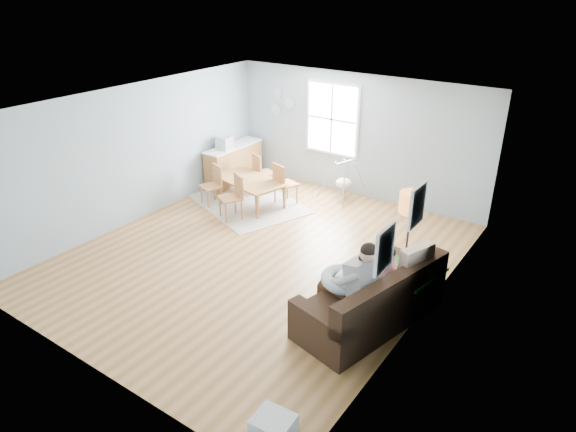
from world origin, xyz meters
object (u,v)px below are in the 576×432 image
Objects in this scene: chair_sw at (214,183)px; counter at (234,164)px; father at (352,281)px; toddler at (381,268)px; chair_nw at (261,171)px; sofa at (373,304)px; floor_lamp at (410,212)px; chair_ne at (283,182)px; dining_table at (249,192)px; baby_swing at (344,182)px; chair_se at (234,194)px; monitor at (224,143)px.

chair_sw is 1.32m from counter.
father is 1.52× the size of toddler.
toddler reaches higher than chair_nw.
counter is at bearing 149.00° from sofa.
father is 0.83× the size of floor_lamp.
chair_sw is (-4.52, 2.18, -0.29)m from father.
toddler is 1.02× the size of chair_ne.
counter is at bearing 157.13° from dining_table.
dining_table is 1.79× the size of chair_nw.
counter is (-0.48, 1.23, -0.02)m from chair_sw.
chair_ne is (-3.56, 1.83, -0.91)m from floor_lamp.
sofa is 5.28m from chair_nw.
toddler is 0.89× the size of baby_swing.
father reaches higher than chair_nw.
sofa is 4.22m from chair_se.
floor_lamp is 4.01m from baby_swing.
baby_swing is (1.55, 1.42, 0.11)m from dining_table.
chair_sw is at bearing -68.85° from counter.
floor_lamp is (0.28, 1.17, 0.67)m from father.
chair_nw is at bearing 141.03° from father.
dining_table is 1.73× the size of chair_se.
chair_ne is at bearing -3.53° from monitor.
floor_lamp is 4.57m from dining_table.
chair_ne is (0.83, -0.32, 0.02)m from chair_nw.
father is at bearing -26.96° from chair_se.
chair_ne is 1.78m from counter.
sofa is at bearing -31.00° from counter.
monitor reaches higher than chair_nw.
chair_sw is (-4.71, 1.67, -0.30)m from toddler.
toddler reaches higher than dining_table.
chair_sw is (-0.62, -0.41, 0.20)m from dining_table.
baby_swing is at bearing 40.08° from chair_sw.
baby_swing is (1.34, 2.14, -0.14)m from chair_se.
baby_swing is (-2.53, 3.50, -0.40)m from toddler.
floor_lamp reaches higher than chair_sw.
chair_se is at bearing -60.04° from dining_table.
chair_se is 2.53m from baby_swing.
toddler is 4.61m from dining_table.
chair_ne reaches higher than baby_swing.
toddler is at bearing -19.36° from chair_se.
sofa is 5.96m from monitor.
monitor is 0.30× the size of baby_swing.
sofa is 1.52× the size of dining_table.
floor_lamp is at bearing -4.98° from dining_table.
counter is (-0.90, 0.10, -0.04)m from chair_nw.
father is 1.62× the size of chair_nw.
father is 4.45m from chair_ne.
baby_swing is at bearing 19.04° from monitor.
toddler is at bearing -19.53° from chair_sw.
chair_ne is (-3.27, 3.00, -0.25)m from father.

